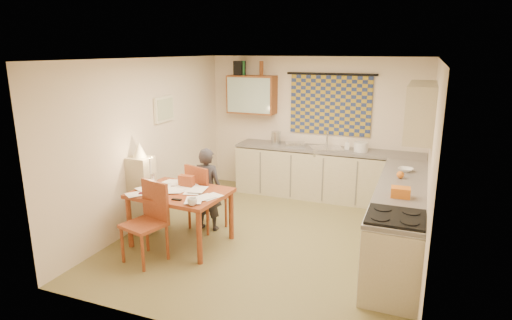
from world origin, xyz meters
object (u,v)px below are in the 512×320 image
at_px(counter_right, 399,221).
at_px(shelf_stand, 143,195).
at_px(stove, 392,258).
at_px(chair_far, 207,209).
at_px(person, 207,189).
at_px(dining_table, 181,217).
at_px(counter_back, 326,174).

height_order(counter_right, shelf_stand, shelf_stand).
relative_size(counter_right, stove, 3.09).
distance_m(chair_far, person, 0.32).
relative_size(stove, dining_table, 0.73).
xyz_separation_m(dining_table, person, (0.11, 0.55, 0.24)).
bearing_deg(counter_back, shelf_stand, -132.06).
distance_m(counter_right, shelf_stand, 3.60).
height_order(counter_right, dining_table, counter_right).
bearing_deg(stove, chair_far, 161.10).
distance_m(counter_right, person, 2.71).
relative_size(counter_back, dining_table, 2.54).
bearing_deg(person, counter_back, -127.82).
bearing_deg(person, stove, 157.08).
distance_m(counter_back, stove, 3.22).
distance_m(dining_table, person, 0.61).
distance_m(counter_back, person, 2.42).
xyz_separation_m(person, shelf_stand, (-0.85, -0.41, -0.06)).
height_order(stove, chair_far, chair_far).
distance_m(stove, person, 2.85).
relative_size(person, shelf_stand, 1.10).
bearing_deg(stove, counter_back, 114.91).
xyz_separation_m(counter_back, stove, (1.36, -2.92, 0.02)).
xyz_separation_m(chair_far, person, (0.03, -0.02, 0.31)).
bearing_deg(counter_back, chair_far, -124.41).
relative_size(counter_right, dining_table, 2.27).
bearing_deg(counter_back, dining_table, -119.50).
xyz_separation_m(dining_table, shelf_stand, (-0.73, 0.14, 0.19)).
xyz_separation_m(counter_back, shelf_stand, (-2.18, -2.42, 0.11)).
bearing_deg(counter_right, counter_back, 127.45).
bearing_deg(counter_right, dining_table, -164.27).
bearing_deg(chair_far, counter_back, -106.73).
xyz_separation_m(counter_right, dining_table, (-2.81, -0.79, -0.07)).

